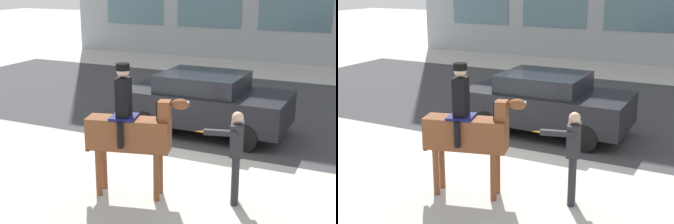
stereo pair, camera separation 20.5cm
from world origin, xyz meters
The scene contains 5 objects.
ground_plane centered at (0.00, 0.00, 0.00)m, with size 80.00×80.00×0.00m, color #B2AFA8.
road_surface centered at (0.00, 4.75, 0.00)m, with size 23.27×8.50×0.01m.
mounted_horse_lead centered at (0.00, -2.06, 1.25)m, with size 1.88×0.79×2.43m.
pedestrian_bystander centered at (1.80, -1.60, 0.99)m, with size 0.81×0.60×1.68m.
street_car_near_lane centered at (-0.07, 1.91, 0.80)m, with size 4.12×2.06×1.54m.
Camera 1 is at (3.95, -8.87, 3.83)m, focal length 50.00 mm.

